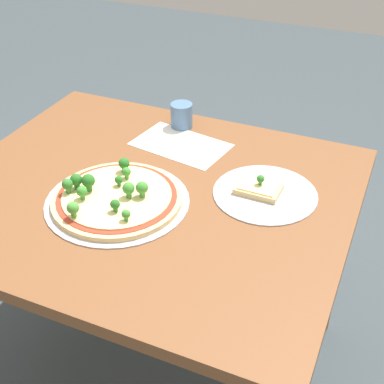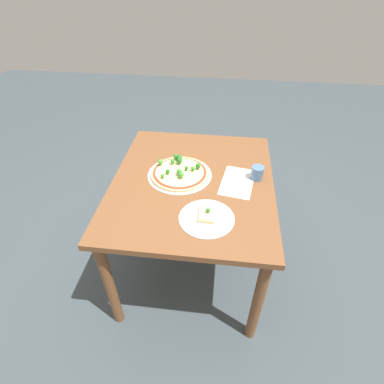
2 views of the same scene
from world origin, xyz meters
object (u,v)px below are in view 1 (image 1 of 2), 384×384
(pizza_tray_whole, at_px, (116,197))
(drinking_cup, at_px, (182,116))
(dining_table, at_px, (149,219))
(pizza_tray_slice, at_px, (263,191))

(pizza_tray_whole, distance_m, drinking_cup, 0.46)
(dining_table, height_order, pizza_tray_whole, pizza_tray_whole)
(drinking_cup, bearing_deg, dining_table, 99.81)
(pizza_tray_slice, bearing_deg, dining_table, 19.83)
(pizza_tray_slice, relative_size, drinking_cup, 3.47)
(drinking_cup, bearing_deg, pizza_tray_whole, 91.81)
(pizza_tray_slice, bearing_deg, pizza_tray_whole, 29.08)
(pizza_tray_whole, bearing_deg, dining_table, -120.16)
(pizza_tray_whole, relative_size, drinking_cup, 4.70)
(pizza_tray_whole, relative_size, pizza_tray_slice, 1.35)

